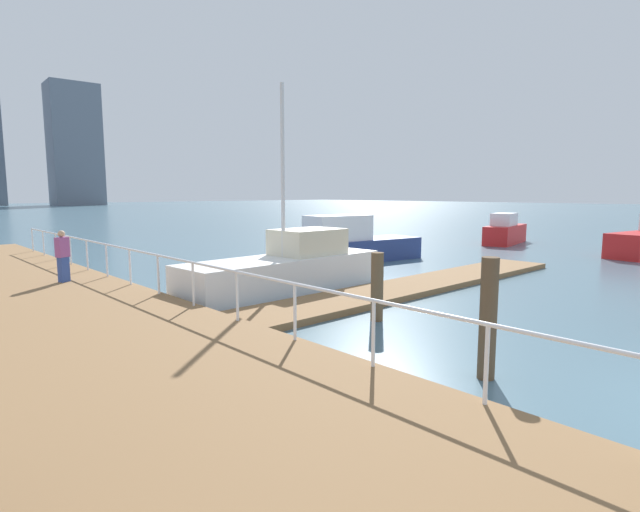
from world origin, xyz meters
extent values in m
plane|color=#476675|center=(0.00, 20.00, 0.00)|extent=(300.00, 300.00, 0.00)
cube|color=olive|center=(4.16, 9.23, 0.09)|extent=(15.32, 2.00, 0.18)
cylinder|color=white|center=(-3.15, 2.77, 0.93)|extent=(0.06, 0.06, 1.05)
cylinder|color=white|center=(-3.15, 4.66, 0.93)|extent=(0.06, 0.06, 1.05)
cylinder|color=white|center=(-3.15, 6.56, 0.93)|extent=(0.06, 0.06, 1.05)
cylinder|color=white|center=(-3.15, 8.46, 0.93)|extent=(0.06, 0.06, 1.05)
cylinder|color=white|center=(-3.15, 10.35, 0.93)|extent=(0.06, 0.06, 1.05)
cylinder|color=white|center=(-3.15, 12.25, 0.93)|extent=(0.06, 0.06, 1.05)
cylinder|color=white|center=(-3.15, 14.15, 0.93)|extent=(0.06, 0.06, 1.05)
cylinder|color=white|center=(-3.15, 16.04, 0.93)|extent=(0.06, 0.06, 1.05)
cylinder|color=white|center=(-3.15, 17.94, 0.93)|extent=(0.06, 0.06, 1.05)
cylinder|color=white|center=(-3.15, 19.83, 0.93)|extent=(0.06, 0.06, 1.05)
cylinder|color=white|center=(-3.15, 21.73, 0.93)|extent=(0.06, 0.06, 1.05)
cylinder|color=white|center=(-3.15, 23.63, 0.93)|extent=(0.06, 0.06, 1.05)
cylinder|color=white|center=(-3.15, 25.52, 0.93)|extent=(0.06, 0.06, 1.05)
cylinder|color=white|center=(-3.15, 10.35, 1.45)|extent=(0.06, 30.34, 0.06)
cylinder|color=brown|center=(0.18, 7.44, 0.84)|extent=(0.30, 0.30, 1.67)
cylinder|color=#473826|center=(2.46, 12.30, 0.84)|extent=(0.35, 0.35, 1.68)
cylinder|color=brown|center=(-1.36, 3.71, 1.03)|extent=(0.29, 0.29, 2.06)
cube|color=red|center=(20.10, 14.16, 0.56)|extent=(4.87, 2.40, 1.12)
cube|color=white|center=(19.69, 14.07, 1.50)|extent=(2.12, 1.54, 0.76)
cube|color=navy|center=(7.43, 15.06, 0.50)|extent=(6.95, 2.91, 1.00)
cube|color=white|center=(6.55, 15.18, 1.56)|extent=(2.96, 1.96, 1.12)
cube|color=white|center=(0.77, 11.80, 0.55)|extent=(7.05, 2.31, 1.09)
cube|color=beige|center=(1.83, 11.84, 1.51)|extent=(2.30, 1.70, 0.83)
cylinder|color=silver|center=(0.77, 11.80, 3.74)|extent=(0.12, 0.12, 5.30)
cube|color=#334C99|center=(-4.47, 15.96, 0.78)|extent=(0.34, 0.29, 0.76)
cube|color=#994C8C|center=(-4.47, 15.96, 1.46)|extent=(0.42, 0.34, 0.60)
sphere|color=tan|center=(-4.47, 15.96, 1.87)|extent=(0.21, 0.21, 0.21)
cube|color=slate|center=(31.67, 134.25, 15.00)|extent=(11.99, 9.72, 29.99)
camera|label=1|loc=(-8.80, -0.21, 3.09)|focal=27.60mm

